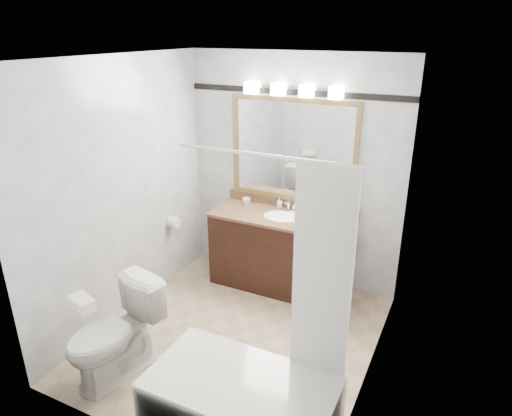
# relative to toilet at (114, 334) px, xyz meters

# --- Properties ---
(room) EXTENTS (2.42, 2.62, 2.52)m
(room) POSITION_rel_toilet_xyz_m (0.66, 0.86, 0.85)
(room) COLOR tan
(room) RESTS_ON ground
(vanity) EXTENTS (1.53, 0.58, 0.97)m
(vanity) POSITION_rel_toilet_xyz_m (0.66, 1.88, 0.04)
(vanity) COLOR black
(vanity) RESTS_ON ground
(mirror) EXTENTS (1.40, 0.04, 1.10)m
(mirror) POSITION_rel_toilet_xyz_m (0.66, 2.15, 1.10)
(mirror) COLOR olive
(mirror) RESTS_ON room
(vanity_light_bar) EXTENTS (1.02, 0.14, 0.12)m
(vanity_light_bar) POSITION_rel_toilet_xyz_m (0.66, 2.09, 1.73)
(vanity_light_bar) COLOR silver
(vanity_light_bar) RESTS_ON room
(accent_stripe) EXTENTS (2.40, 0.01, 0.06)m
(accent_stripe) POSITION_rel_toilet_xyz_m (0.66, 2.16, 1.70)
(accent_stripe) COLOR black
(accent_stripe) RESTS_ON room
(bathtub) EXTENTS (1.30, 0.75, 1.96)m
(bathtub) POSITION_rel_toilet_xyz_m (1.21, -0.03, -0.12)
(bathtub) COLOR white
(bathtub) RESTS_ON ground
(tp_roll) EXTENTS (0.11, 0.12, 0.12)m
(tp_roll) POSITION_rel_toilet_xyz_m (-0.48, 1.53, 0.30)
(tp_roll) COLOR white
(tp_roll) RESTS_ON room
(toilet) EXTENTS (0.62, 0.87, 0.81)m
(toilet) POSITION_rel_toilet_xyz_m (0.00, 0.00, 0.00)
(toilet) COLOR white
(toilet) RESTS_ON ground
(tissue_box) EXTENTS (0.24, 0.18, 0.09)m
(tissue_box) POSITION_rel_toilet_xyz_m (0.00, -0.26, 0.45)
(tissue_box) COLOR white
(tissue_box) RESTS_ON toilet
(coffee_maker) EXTENTS (0.21, 0.24, 0.38)m
(coffee_maker) POSITION_rel_toilet_xyz_m (1.26, 1.85, 0.64)
(coffee_maker) COLOR black
(coffee_maker) RESTS_ON vanity
(cup_left) EXTENTS (0.10, 0.10, 0.07)m
(cup_left) POSITION_rel_toilet_xyz_m (0.16, 2.05, 0.48)
(cup_left) COLOR white
(cup_left) RESTS_ON vanity
(cup_right) EXTENTS (0.11, 0.11, 0.08)m
(cup_right) POSITION_rel_toilet_xyz_m (0.17, 2.02, 0.49)
(cup_right) COLOR white
(cup_right) RESTS_ON vanity
(soap_bottle_a) EXTENTS (0.07, 0.07, 0.11)m
(soap_bottle_a) POSITION_rel_toilet_xyz_m (0.54, 2.09, 0.50)
(soap_bottle_a) COLOR white
(soap_bottle_a) RESTS_ON vanity
(soap_bottle_b) EXTENTS (0.09, 0.09, 0.09)m
(soap_bottle_b) POSITION_rel_toilet_xyz_m (0.73, 2.09, 0.49)
(soap_bottle_b) COLOR white
(soap_bottle_b) RESTS_ON vanity
(soap_bar) EXTENTS (0.07, 0.05, 0.02)m
(soap_bar) POSITION_rel_toilet_xyz_m (0.74, 2.00, 0.46)
(soap_bar) COLOR beige
(soap_bar) RESTS_ON vanity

